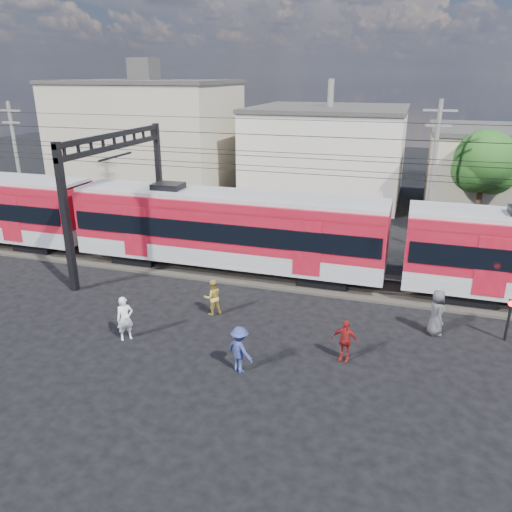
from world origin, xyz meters
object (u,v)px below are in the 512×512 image
object	(u,v)px
commuter_train	(231,228)
pedestrian_a	(125,318)
crossing_signal	(510,312)
pedestrian_c	(240,350)

from	to	relation	value
commuter_train	pedestrian_a	distance (m)	8.18
commuter_train	crossing_signal	xyz separation A→B (m)	(12.65, -3.58, -1.19)
pedestrian_a	crossing_signal	xyz separation A→B (m)	(14.13, 4.32, 0.33)
commuter_train	pedestrian_a	size ratio (longest dim) A/B	28.63
commuter_train	pedestrian_c	xyz separation A→B (m)	(3.50, -8.71, -1.55)
pedestrian_a	pedestrian_c	bearing A→B (deg)	-53.74
pedestrian_c	crossing_signal	bearing A→B (deg)	-124.73
pedestrian_a	pedestrian_c	distance (m)	5.05
commuter_train	pedestrian_a	world-z (taller)	commuter_train
commuter_train	pedestrian_c	bearing A→B (deg)	-68.11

